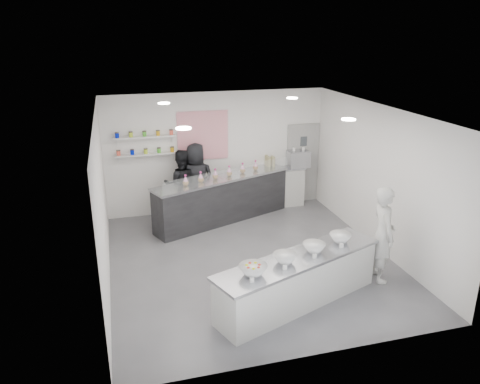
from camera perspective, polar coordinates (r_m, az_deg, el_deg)
name	(u,v)px	position (r m, az deg, el deg)	size (l,w,h in m)	color
floor	(251,261)	(9.53, 1.32, -8.36)	(6.00, 6.00, 0.00)	#515156
ceiling	(252,112)	(8.55, 1.47, 9.71)	(6.00, 6.00, 0.00)	white
back_wall	(217,152)	(11.71, -2.83, 4.86)	(5.50, 5.50, 0.00)	white
left_wall	(102,204)	(8.60, -16.46, -1.42)	(6.00, 6.00, 0.00)	white
right_wall	(379,179)	(10.03, 16.62, 1.54)	(6.00, 6.00, 0.00)	white
back_door	(302,163)	(12.48, 7.61, 3.49)	(0.88, 0.04, 2.10)	gray
pattern_panel	(203,136)	(11.51, -4.55, 6.87)	(1.25, 0.03, 1.20)	#EC3E61
jar_shelf_lower	(146,154)	(11.35, -11.40, 4.55)	(1.45, 0.22, 0.04)	silver
jar_shelf_upper	(145,137)	(11.26, -11.54, 6.61)	(1.45, 0.22, 0.04)	silver
preserve_jars	(145,143)	(11.27, -11.49, 5.90)	(1.45, 0.10, 0.56)	#F0553F
downlight_0	(183,128)	(7.29, -6.91, 7.72)	(0.24, 0.24, 0.02)	white
downlight_1	(349,119)	(8.18, 13.09, 8.62)	(0.24, 0.24, 0.02)	white
downlight_2	(164,103)	(9.84, -9.27, 10.63)	(0.24, 0.24, 0.02)	white
downlight_3	(292,98)	(10.51, 6.37, 11.31)	(0.24, 0.24, 0.02)	white
prep_counter	(299,280)	(8.05, 7.15, -10.63)	(3.17, 0.72, 0.87)	#BABBB5
back_bar	(223,199)	(11.21, -2.12, -0.91)	(3.54, 0.65, 1.10)	black
sneeze_guard	(230,175)	(10.75, -1.22, 2.13)	(3.49, 0.01, 0.30)	white
espresso_ledge	(277,187)	(12.21, 4.59, 0.58)	(1.37, 0.44, 1.02)	#BABBB5
espresso_machine	(298,159)	(12.19, 7.12, 4.00)	(0.55, 0.38, 0.42)	#93969E
cup_stacks	(271,163)	(11.94, 3.75, 3.56)	(0.24, 0.24, 0.33)	#958D65
prep_bowls	(300,253)	(7.81, 7.31, -7.38)	(2.34, 0.49, 0.16)	white
label_cards	(300,271)	(7.37, 7.37, -9.48)	(2.01, 0.04, 0.07)	white
cookie_bags	(222,172)	(10.99, -2.17, 2.40)	(2.14, 0.14, 0.26)	#E08AC3
woman_prep	(383,234)	(8.88, 17.01, -4.94)	(0.66, 0.43, 1.81)	beige
staff_left	(181,185)	(11.35, -7.15, 0.89)	(0.84, 0.65, 1.73)	black
staff_right	(196,181)	(11.38, -5.36, 1.36)	(0.91, 0.59, 1.86)	black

